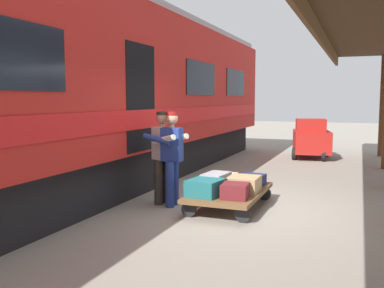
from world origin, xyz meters
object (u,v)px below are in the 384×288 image
object	(u,v)px
suitcase_gray_aluminum	(216,181)
suitcase_maroon_trunk	(235,191)
suitcase_tan_vintage	(244,184)
suitcase_teal_softside	(205,188)
suitcase_navy_fabric	(251,180)
train_car	(74,92)
suitcase_cream_canvas	(225,179)
luggage_cart	(230,193)
porter_by_door	(163,154)
baggage_tug	(311,139)
porter_in_overalls	(171,155)

from	to	relation	value
suitcase_gray_aluminum	suitcase_maroon_trunk	size ratio (longest dim) A/B	1.34
suitcase_tan_vintage	suitcase_teal_softside	bearing A→B (deg)	47.35
suitcase_gray_aluminum	suitcase_navy_fabric	bearing A→B (deg)	-132.65
suitcase_navy_fabric	suitcase_teal_softside	size ratio (longest dim) A/B	0.90
train_car	suitcase_cream_canvas	distance (m)	3.44
suitcase_cream_canvas	suitcase_navy_fabric	xyz separation A→B (m)	(-0.51, 0.00, 0.01)
luggage_cart	porter_by_door	world-z (taller)	porter_by_door
porter_by_door	baggage_tug	bearing A→B (deg)	-104.52
luggage_cart	suitcase_gray_aluminum	distance (m)	0.32
suitcase_navy_fabric	porter_by_door	distance (m)	1.72
suitcase_navy_fabric	suitcase_teal_softside	bearing A→B (deg)	65.27
suitcase_tan_vintage	train_car	bearing A→B (deg)	0.95
luggage_cart	suitcase_tan_vintage	size ratio (longest dim) A/B	3.51
suitcase_tan_vintage	suitcase_navy_fabric	bearing A→B (deg)	-90.00
suitcase_navy_fabric	suitcase_cream_canvas	bearing A→B (deg)	0.00
suitcase_maroon_trunk	suitcase_cream_canvas	bearing A→B (deg)	-65.27
suitcase_teal_softside	porter_by_door	size ratio (longest dim) A/B	0.34
luggage_cart	baggage_tug	bearing A→B (deg)	-95.23
suitcase_cream_canvas	suitcase_gray_aluminum	xyz separation A→B (m)	(0.00, 0.56, 0.06)
suitcase_gray_aluminum	baggage_tug	bearing A→B (deg)	-97.28
luggage_cart	suitcase_gray_aluminum	world-z (taller)	suitcase_gray_aluminum
suitcase_navy_fabric	porter_by_door	xyz separation A→B (m)	(1.48, 0.70, 0.51)
train_car	suitcase_gray_aluminum	bearing A→B (deg)	-178.89
suitcase_maroon_trunk	baggage_tug	world-z (taller)	baggage_tug
suitcase_maroon_trunk	luggage_cart	bearing A→B (deg)	-65.27
luggage_cart	baggage_tug	distance (m)	7.15
luggage_cart	suitcase_gray_aluminum	xyz separation A→B (m)	(0.26, 0.00, 0.19)
suitcase_gray_aluminum	suitcase_navy_fabric	size ratio (longest dim) A/B	1.17
train_car	suitcase_navy_fabric	xyz separation A→B (m)	(-3.47, -0.61, -1.64)
suitcase_gray_aluminum	porter_in_overalls	size ratio (longest dim) A/B	0.35
suitcase_cream_canvas	train_car	bearing A→B (deg)	11.74
suitcase_maroon_trunk	porter_by_door	xyz separation A→B (m)	(1.48, -0.41, 0.49)
suitcase_tan_vintage	suitcase_maroon_trunk	xyz separation A→B (m)	(0.00, 0.56, -0.01)
train_car	porter_by_door	world-z (taller)	train_car
luggage_cart	suitcase_maroon_trunk	bearing A→B (deg)	114.73
suitcase_tan_vintage	suitcase_maroon_trunk	distance (m)	0.56
luggage_cart	suitcase_tan_vintage	xyz separation A→B (m)	(-0.26, 0.00, 0.18)
suitcase_navy_fabric	porter_by_door	bearing A→B (deg)	25.31
train_car	baggage_tug	xyz separation A→B (m)	(-3.87, -7.17, -1.43)
suitcase_navy_fabric	porter_in_overalls	size ratio (longest dim) A/B	0.30
train_car	suitcase_maroon_trunk	size ratio (longest dim) A/B	41.33
suitcase_gray_aluminum	baggage_tug	xyz separation A→B (m)	(-0.91, -7.11, 0.16)
porter_by_door	suitcase_cream_canvas	bearing A→B (deg)	-144.14
porter_in_overalls	baggage_tug	bearing A→B (deg)	-102.89
baggage_tug	suitcase_cream_canvas	bearing A→B (deg)	82.11
suitcase_navy_fabric	suitcase_teal_softside	distance (m)	1.23
suitcase_navy_fabric	baggage_tug	xyz separation A→B (m)	(-0.40, -6.56, 0.21)
suitcase_tan_vintage	porter_by_door	size ratio (longest dim) A/B	0.34
suitcase_tan_vintage	suitcase_teal_softside	size ratio (longest dim) A/B	1.00
suitcase_gray_aluminum	porter_in_overalls	distance (m)	0.93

